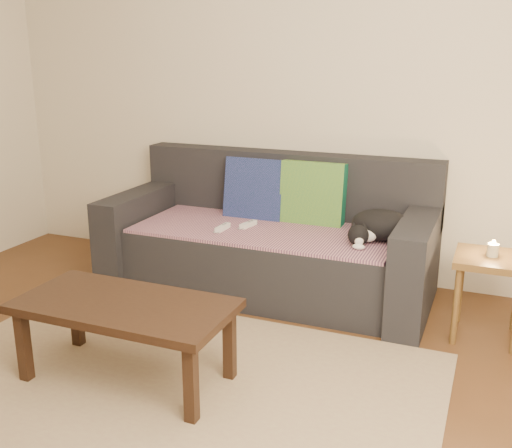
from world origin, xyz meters
name	(u,v)px	position (x,y,z in m)	size (l,w,h in m)	color
ground	(143,412)	(0.00, 0.00, 0.00)	(4.50, 4.50, 0.00)	brown
back_wall	(294,87)	(0.00, 2.00, 1.30)	(4.50, 0.04, 2.60)	beige
sofa	(270,244)	(0.00, 1.57, 0.31)	(2.10, 0.94, 0.87)	#232328
throw_blanket	(265,230)	(0.00, 1.48, 0.43)	(1.66, 0.74, 0.02)	#46284B
cushion_navy	(255,189)	(-0.18, 1.74, 0.63)	(0.42, 0.10, 0.42)	#102245
cushion_green	(313,194)	(0.23, 1.74, 0.63)	(0.42, 0.11, 0.42)	#0D533E
cat	(379,226)	(0.72, 1.50, 0.53)	(0.46, 0.44, 0.19)	black
wii_remote_a	(223,228)	(-0.24, 1.35, 0.46)	(0.15, 0.04, 0.03)	white
wii_remote_b	(248,224)	(-0.12, 1.48, 0.46)	(0.15, 0.04, 0.03)	white
side_table	(490,271)	(1.36, 1.35, 0.39)	(0.38, 0.38, 0.47)	brown
candle	(493,250)	(1.36, 1.35, 0.51)	(0.06, 0.06, 0.09)	beige
rug	(160,393)	(0.00, 0.15, 0.01)	(2.50, 1.80, 0.01)	tan
coffee_table	(125,312)	(-0.21, 0.21, 0.36)	(1.02, 0.51, 0.41)	black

